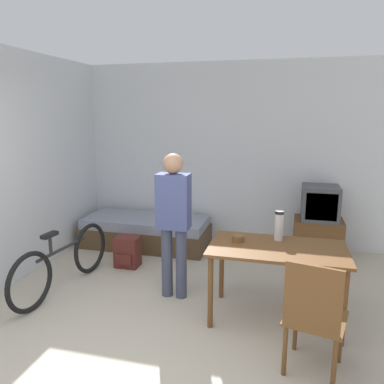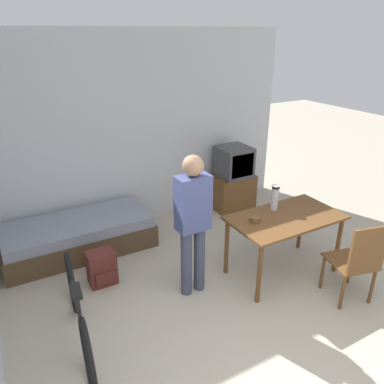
{
  "view_description": "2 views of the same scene",
  "coord_description": "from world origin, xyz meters",
  "px_view_note": "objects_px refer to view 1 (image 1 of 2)",
  "views": [
    {
      "loc": [
        1.06,
        -2.1,
        1.98
      ],
      "look_at": [
        -0.01,
        2.08,
        1.06
      ],
      "focal_mm": 35.0,
      "sensor_mm": 36.0,
      "label": 1
    },
    {
      "loc": [
        -1.72,
        -1.43,
        2.66
      ],
      "look_at": [
        0.09,
        1.83,
        1.04
      ],
      "focal_mm": 35.0,
      "sensor_mm": 36.0,
      "label": 2
    }
  ],
  "objects_px": {
    "backpack": "(127,252)",
    "daybed": "(146,232)",
    "tv": "(319,224)",
    "person_standing": "(174,216)",
    "thermos_flask": "(279,224)",
    "bicycle": "(63,262)",
    "wooden_chair": "(314,314)",
    "dining_table": "(277,256)",
    "mate_bowl": "(238,238)"
  },
  "relations": [
    {
      "from": "bicycle",
      "to": "daybed",
      "type": "bearing_deg",
      "value": 76.46
    },
    {
      "from": "thermos_flask",
      "to": "backpack",
      "type": "xyz_separation_m",
      "value": [
        -1.91,
        0.62,
        -0.7
      ]
    },
    {
      "from": "dining_table",
      "to": "mate_bowl",
      "type": "height_order",
      "value": "mate_bowl"
    },
    {
      "from": "daybed",
      "to": "thermos_flask",
      "type": "height_order",
      "value": "thermos_flask"
    },
    {
      "from": "wooden_chair",
      "to": "backpack",
      "type": "bearing_deg",
      "value": 144.09
    },
    {
      "from": "bicycle",
      "to": "person_standing",
      "type": "height_order",
      "value": "person_standing"
    },
    {
      "from": "bicycle",
      "to": "backpack",
      "type": "height_order",
      "value": "bicycle"
    },
    {
      "from": "tv",
      "to": "bicycle",
      "type": "distance_m",
      "value": 3.32
    },
    {
      "from": "daybed",
      "to": "backpack",
      "type": "relative_size",
      "value": 4.67
    },
    {
      "from": "wooden_chair",
      "to": "thermos_flask",
      "type": "distance_m",
      "value": 1.09
    },
    {
      "from": "tv",
      "to": "dining_table",
      "type": "height_order",
      "value": "tv"
    },
    {
      "from": "daybed",
      "to": "mate_bowl",
      "type": "distance_m",
      "value": 2.29
    },
    {
      "from": "tv",
      "to": "dining_table",
      "type": "bearing_deg",
      "value": -106.23
    },
    {
      "from": "tv",
      "to": "wooden_chair",
      "type": "bearing_deg",
      "value": -94.89
    },
    {
      "from": "tv",
      "to": "backpack",
      "type": "xyz_separation_m",
      "value": [
        -2.42,
        -0.92,
        -0.28
      ]
    },
    {
      "from": "thermos_flask",
      "to": "backpack",
      "type": "bearing_deg",
      "value": 162.07
    },
    {
      "from": "tv",
      "to": "daybed",
      "type": "bearing_deg",
      "value": -177.38
    },
    {
      "from": "mate_bowl",
      "to": "dining_table",
      "type": "bearing_deg",
      "value": -9.93
    },
    {
      "from": "bicycle",
      "to": "wooden_chair",
      "type": "bearing_deg",
      "value": -17.31
    },
    {
      "from": "backpack",
      "to": "wooden_chair",
      "type": "bearing_deg",
      "value": -35.91
    },
    {
      "from": "wooden_chair",
      "to": "person_standing",
      "type": "distance_m",
      "value": 1.73
    },
    {
      "from": "wooden_chair",
      "to": "thermos_flask",
      "type": "bearing_deg",
      "value": 106.66
    },
    {
      "from": "daybed",
      "to": "tv",
      "type": "xyz_separation_m",
      "value": [
        2.47,
        0.11,
        0.26
      ]
    },
    {
      "from": "dining_table",
      "to": "thermos_flask",
      "type": "bearing_deg",
      "value": 89.95
    },
    {
      "from": "bicycle",
      "to": "backpack",
      "type": "relative_size",
      "value": 4.11
    },
    {
      "from": "wooden_chair",
      "to": "person_standing",
      "type": "bearing_deg",
      "value": 144.7
    },
    {
      "from": "backpack",
      "to": "daybed",
      "type": "bearing_deg",
      "value": 93.6
    },
    {
      "from": "wooden_chair",
      "to": "mate_bowl",
      "type": "bearing_deg",
      "value": 128.8
    },
    {
      "from": "dining_table",
      "to": "backpack",
      "type": "bearing_deg",
      "value": 156.68
    },
    {
      "from": "daybed",
      "to": "person_standing",
      "type": "relative_size",
      "value": 1.19
    },
    {
      "from": "tv",
      "to": "bicycle",
      "type": "relative_size",
      "value": 0.62
    },
    {
      "from": "person_standing",
      "to": "mate_bowl",
      "type": "distance_m",
      "value": 0.73
    },
    {
      "from": "tv",
      "to": "bicycle",
      "type": "height_order",
      "value": "tv"
    },
    {
      "from": "tv",
      "to": "wooden_chair",
      "type": "height_order",
      "value": "tv"
    },
    {
      "from": "wooden_chair",
      "to": "bicycle",
      "type": "height_order",
      "value": "wooden_chair"
    },
    {
      "from": "thermos_flask",
      "to": "mate_bowl",
      "type": "distance_m",
      "value": 0.43
    },
    {
      "from": "daybed",
      "to": "dining_table",
      "type": "height_order",
      "value": "dining_table"
    },
    {
      "from": "tv",
      "to": "person_standing",
      "type": "distance_m",
      "value": 2.25
    },
    {
      "from": "wooden_chair",
      "to": "thermos_flask",
      "type": "relative_size",
      "value": 3.16
    },
    {
      "from": "bicycle",
      "to": "person_standing",
      "type": "relative_size",
      "value": 1.05
    },
    {
      "from": "person_standing",
      "to": "bicycle",
      "type": "bearing_deg",
      "value": -173.15
    },
    {
      "from": "daybed",
      "to": "bicycle",
      "type": "relative_size",
      "value": 1.14
    },
    {
      "from": "wooden_chair",
      "to": "thermos_flask",
      "type": "xyz_separation_m",
      "value": [
        -0.29,
        0.98,
        0.38
      ]
    },
    {
      "from": "daybed",
      "to": "person_standing",
      "type": "height_order",
      "value": "person_standing"
    },
    {
      "from": "daybed",
      "to": "person_standing",
      "type": "bearing_deg",
      "value": -58.4
    },
    {
      "from": "tv",
      "to": "dining_table",
      "type": "xyz_separation_m",
      "value": [
        -0.51,
        -1.74,
        0.17
      ]
    },
    {
      "from": "daybed",
      "to": "dining_table",
      "type": "distance_m",
      "value": 2.59
    },
    {
      "from": "thermos_flask",
      "to": "backpack",
      "type": "distance_m",
      "value": 2.13
    },
    {
      "from": "wooden_chair",
      "to": "backpack",
      "type": "xyz_separation_m",
      "value": [
        -2.2,
        1.59,
        -0.32
      ]
    },
    {
      "from": "tv",
      "to": "person_standing",
      "type": "xyz_separation_m",
      "value": [
        -1.59,
        -1.54,
        0.43
      ]
    }
  ]
}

